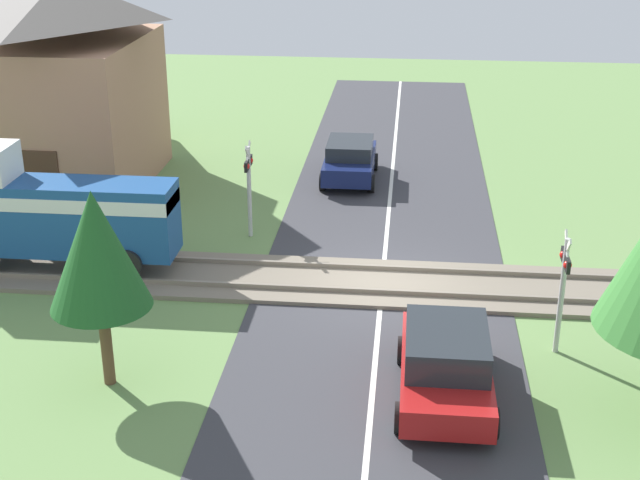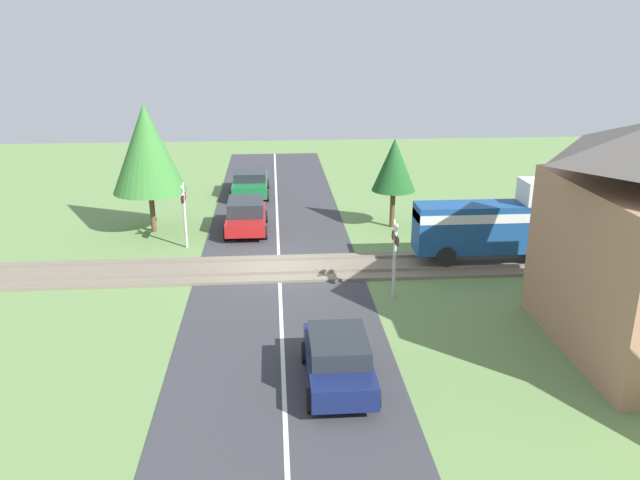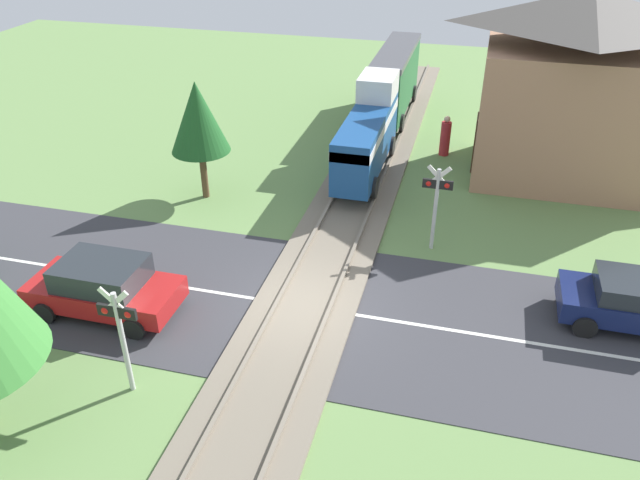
# 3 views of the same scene
# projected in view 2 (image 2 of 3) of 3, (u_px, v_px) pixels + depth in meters

# --- Properties ---
(ground_plane) EXTENTS (60.00, 60.00, 0.00)m
(ground_plane) POSITION_uv_depth(u_px,v_px,m) (279.00, 270.00, 24.39)
(ground_plane) COLOR #66894C
(road_surface) EXTENTS (48.00, 6.40, 0.02)m
(road_surface) POSITION_uv_depth(u_px,v_px,m) (279.00, 270.00, 24.39)
(road_surface) COLOR #38383D
(road_surface) RESTS_ON ground_plane
(track_bed) EXTENTS (2.80, 48.00, 0.24)m
(track_bed) POSITION_uv_depth(u_px,v_px,m) (279.00, 268.00, 24.37)
(track_bed) COLOR #756B5B
(track_bed) RESTS_ON ground_plane
(train) EXTENTS (1.58, 13.11, 3.18)m
(train) POSITION_uv_depth(u_px,v_px,m) (583.00, 218.00, 24.67)
(train) COLOR navy
(train) RESTS_ON track_bed
(car_near_crossing) EXTENTS (3.96, 1.94, 1.51)m
(car_near_crossing) POSITION_uv_depth(u_px,v_px,m) (246.00, 215.00, 28.85)
(car_near_crossing) COLOR #A81919
(car_near_crossing) RESTS_ON ground_plane
(car_far_side) EXTENTS (3.68, 1.82, 1.39)m
(car_far_side) POSITION_uv_depth(u_px,v_px,m) (338.00, 359.00, 16.36)
(car_far_side) COLOR #141E4C
(car_far_side) RESTS_ON ground_plane
(car_behind_queue) EXTENTS (4.38, 2.07, 1.44)m
(car_behind_queue) POSITION_uv_depth(u_px,v_px,m) (250.00, 182.00, 35.12)
(car_behind_queue) COLOR #197038
(car_behind_queue) RESTS_ON ground_plane
(crossing_signal_west_approach) EXTENTS (0.90, 0.18, 2.81)m
(crossing_signal_west_approach) POSITION_uv_depth(u_px,v_px,m) (184.00, 207.00, 26.34)
(crossing_signal_west_approach) COLOR #B7B7B7
(crossing_signal_west_approach) RESTS_ON ground_plane
(crossing_signal_east_approach) EXTENTS (0.90, 0.18, 2.81)m
(crossing_signal_east_approach) POSITION_uv_depth(u_px,v_px,m) (395.00, 249.00, 21.28)
(crossing_signal_east_approach) COLOR #B7B7B7
(crossing_signal_east_approach) RESTS_ON ground_plane
(pedestrian_by_station) EXTENTS (0.41, 0.41, 1.66)m
(pedestrian_by_station) POSITION_uv_depth(u_px,v_px,m) (598.00, 269.00, 22.42)
(pedestrian_by_station) COLOR #B2282D
(pedestrian_by_station) RESTS_ON ground_plane
(tree_roadside_hedge) EXTENTS (2.04, 2.04, 4.23)m
(tree_roadside_hedge) POSITION_uv_depth(u_px,v_px,m) (394.00, 165.00, 28.79)
(tree_roadside_hedge) COLOR brown
(tree_roadside_hedge) RESTS_ON ground_plane
(tree_beyond_track) EXTENTS (3.28, 3.28, 5.87)m
(tree_beyond_track) POSITION_uv_depth(u_px,v_px,m) (147.00, 149.00, 27.77)
(tree_beyond_track) COLOR brown
(tree_beyond_track) RESTS_ON ground_plane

